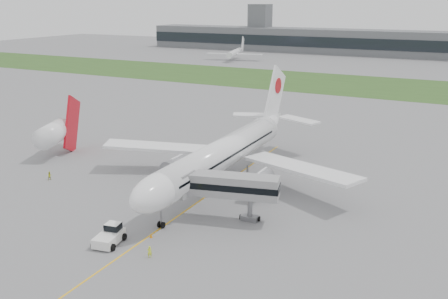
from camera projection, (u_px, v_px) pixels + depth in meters
The scene contains 14 objects.
ground at pixel (212, 192), 82.26m from camera, with size 600.00×600.00×0.00m, color gray.
apron_markings at pixel (197, 203), 77.99m from camera, with size 70.00×70.00×0.04m, color yellow, non-canonical shape.
grass_strip at pixel (365, 86), 184.75m from camera, with size 600.00×50.00×0.02m, color #30511E.
terminal_building at pixel (408, 44), 276.59m from camera, with size 320.00×22.30×14.00m.
control_tower at pixel (259, 49), 319.41m from camera, with size 12.00×12.00×56.00m, color slate, non-canonical shape.
airliner at pixel (225, 152), 84.79m from camera, with size 48.13×53.95×17.88m.
pushback_tug at pixel (110, 235), 64.86m from camera, with size 3.80×5.00×2.36m.
jet_bridge at pixel (222, 185), 70.56m from camera, with size 15.04×7.60×7.09m.
safety_cone_left at pixel (116, 241), 64.96m from camera, with size 0.39×0.39×0.54m, color orange.
safety_cone_right at pixel (151, 236), 66.45m from camera, with size 0.41×0.41×0.57m, color orange.
ground_crew_near at pixel (150, 252), 61.21m from camera, with size 0.57×0.37×1.56m, color #E4FF2A.
ground_crew_far at pixel (50, 176), 87.69m from camera, with size 0.75×0.59×1.55m, color #CBD122.
neighbor_aircraft at pixel (56, 132), 100.22m from camera, with size 7.28×15.28×12.38m.
distant_aircraft_left at pixel (235, 60), 262.43m from camera, with size 29.43×25.96×11.25m, color white, non-canonical shape.
Camera 1 is at (36.46, -67.56, 30.42)m, focal length 40.00 mm.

